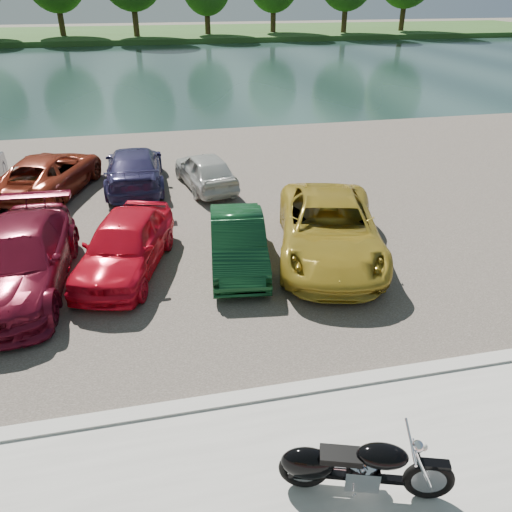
# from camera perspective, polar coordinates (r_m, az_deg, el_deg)

# --- Properties ---
(ground) EXTENTS (200.00, 200.00, 0.00)m
(ground) POSITION_cam_1_polar(r_m,az_deg,el_deg) (7.93, 14.59, -24.12)
(ground) COLOR #595447
(ground) RESTS_ON ground
(kerb) EXTENTS (60.00, 0.30, 0.14)m
(kerb) POSITION_cam_1_polar(r_m,az_deg,el_deg) (9.08, 9.17, -14.31)
(kerb) COLOR #A09E96
(kerb) RESTS_ON ground
(parking_lot) EXTENTS (60.00, 18.00, 0.04)m
(parking_lot) POSITION_cam_1_polar(r_m,az_deg,el_deg) (16.56, -1.72, 6.66)
(parking_lot) COLOR #3D3831
(parking_lot) RESTS_ON ground
(river) EXTENTS (120.00, 40.00, 0.00)m
(river) POSITION_cam_1_polar(r_m,az_deg,el_deg) (44.63, -9.07, 20.27)
(river) COLOR #1A302D
(river) RESTS_ON ground
(far_bank) EXTENTS (120.00, 24.00, 0.60)m
(far_bank) POSITION_cam_1_polar(r_m,az_deg,el_deg) (76.39, -10.99, 23.69)
(far_bank) COLOR #28491A
(far_bank) RESTS_ON ground
(motorcycle) EXTENTS (2.26, 1.03, 1.05)m
(motorcycle) POSITION_cam_1_polar(r_m,az_deg,el_deg) (7.31, 10.64, -22.56)
(motorcycle) COLOR black
(motorcycle) RESTS_ON promenade
(car_3) EXTENTS (2.23, 5.13, 1.47)m
(car_3) POSITION_cam_1_polar(r_m,az_deg,el_deg) (12.37, -25.44, -0.42)
(car_3) COLOR maroon
(car_3) RESTS_ON parking_lot
(car_4) EXTENTS (2.78, 4.43, 1.41)m
(car_4) POSITION_cam_1_polar(r_m,az_deg,el_deg) (12.33, -14.74, 1.31)
(car_4) COLOR red
(car_4) RESTS_ON parking_lot
(car_5) EXTENTS (1.74, 3.85, 1.23)m
(car_5) POSITION_cam_1_polar(r_m,az_deg,el_deg) (12.24, -2.08, 1.61)
(car_5) COLOR #0F391C
(car_5) RESTS_ON parking_lot
(car_6) EXTENTS (3.74, 5.81, 1.49)m
(car_6) POSITION_cam_1_polar(r_m,az_deg,el_deg) (12.74, 8.37, 3.11)
(car_6) COLOR #B49629
(car_6) RESTS_ON parking_lot
(car_10) EXTENTS (3.54, 5.23, 1.33)m
(car_10) POSITION_cam_1_polar(r_m,az_deg,el_deg) (18.09, -22.56, 8.71)
(car_10) COLOR maroon
(car_10) RESTS_ON parking_lot
(car_11) EXTENTS (1.95, 4.69, 1.35)m
(car_11) POSITION_cam_1_polar(r_m,az_deg,el_deg) (17.74, -13.73, 9.77)
(car_11) COLOR navy
(car_11) RESTS_ON parking_lot
(car_12) EXTENTS (2.08, 3.79, 1.22)m
(car_12) POSITION_cam_1_polar(r_m,az_deg,el_deg) (17.31, -5.83, 9.73)
(car_12) COLOR beige
(car_12) RESTS_ON parking_lot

